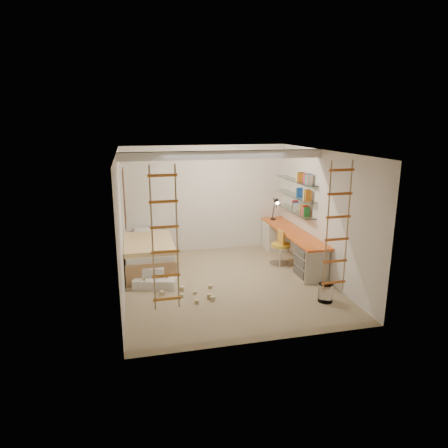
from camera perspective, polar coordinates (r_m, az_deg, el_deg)
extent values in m
plane|color=#978461|center=(8.09, 0.49, -8.44)|extent=(4.50, 4.50, 0.00)
cube|color=white|center=(7.77, 0.00, 9.84)|extent=(4.00, 0.18, 0.16)
cube|color=white|center=(8.88, -14.33, 3.65)|extent=(0.06, 1.15, 1.35)
cube|color=#4C2D1E|center=(8.88, -14.07, 3.67)|extent=(0.02, 1.00, 1.20)
cylinder|color=white|center=(7.48, 14.30, -9.50)|extent=(0.26, 0.26, 0.33)
cube|color=orange|center=(9.12, 9.80, -1.13)|extent=(0.55, 2.80, 0.04)
cube|color=beige|center=(10.20, 7.32, -1.55)|extent=(0.52, 0.55, 0.71)
cube|color=beige|center=(8.36, 12.36, -5.39)|extent=(0.52, 0.55, 0.71)
cube|color=#4C4742|center=(8.17, 10.74, -3.89)|extent=(0.02, 0.50, 0.18)
cube|color=#4C4742|center=(8.24, 10.67, -5.34)|extent=(0.02, 0.50, 0.18)
cube|color=#4C4742|center=(8.32, 10.60, -6.77)|extent=(0.02, 0.50, 0.18)
cube|color=white|center=(9.34, 10.05, 1.89)|extent=(0.25, 1.80, 0.01)
cube|color=white|center=(9.27, 10.14, 4.01)|extent=(0.25, 1.80, 0.01)
cube|color=white|center=(9.22, 10.24, 6.15)|extent=(0.25, 1.80, 0.01)
cube|color=#AD7F51|center=(8.96, -10.68, -4.83)|extent=(1.00, 2.00, 0.45)
cube|color=white|center=(8.87, -10.77, -3.10)|extent=(0.95, 1.95, 0.12)
cube|color=gold|center=(8.69, -10.75, -2.69)|extent=(1.02, 1.60, 0.10)
cube|color=white|center=(9.60, -11.04, -1.00)|extent=(0.55, 0.35, 0.12)
cylinder|color=black|center=(10.12, 7.03, 0.71)|extent=(0.14, 0.14, 0.02)
cylinder|color=black|center=(10.08, 7.06, 1.76)|extent=(0.02, 0.15, 0.36)
cylinder|color=black|center=(9.94, 7.31, 3.05)|extent=(0.02, 0.27, 0.20)
cone|color=black|center=(9.82, 7.56, 3.20)|extent=(0.12, 0.14, 0.15)
cylinder|color=#FFEABF|center=(9.79, 7.64, 2.98)|extent=(0.08, 0.04, 0.08)
cylinder|color=gold|center=(8.98, 8.10, -2.99)|extent=(0.43, 0.43, 0.06)
cube|color=#C28325|center=(8.93, 8.14, -1.82)|extent=(0.04, 0.32, 0.30)
cylinder|color=silver|center=(9.05, 8.05, -4.28)|extent=(0.05, 0.05, 0.42)
cylinder|color=silver|center=(9.12, 8.00, -5.69)|extent=(0.49, 0.49, 0.05)
cube|color=silver|center=(8.10, -9.67, -7.91)|extent=(0.95, 0.82, 0.18)
cube|color=silver|center=(8.15, -10.18, -6.44)|extent=(0.59, 0.52, 0.18)
cube|color=#CCB284|center=(8.10, -10.22, -5.58)|extent=(0.10, 0.10, 0.08)
cube|color=#CCB284|center=(8.08, -10.24, -5.08)|extent=(0.09, 0.09, 0.07)
cube|color=#CCB284|center=(8.05, -10.27, -4.44)|extent=(0.07, 0.07, 0.12)
cube|color=#CCB284|center=(7.94, -8.18, -7.40)|extent=(0.06, 0.06, 0.06)
cube|color=#CCB284|center=(8.18, -8.07, -6.71)|extent=(0.06, 0.06, 0.06)
cube|color=#CCB284|center=(7.89, -11.37, -7.69)|extent=(0.06, 0.06, 0.06)
cube|color=#CCB284|center=(7.61, -4.20, -9.70)|extent=(0.07, 0.07, 0.07)
cube|color=#CCB284|center=(7.42, -2.06, -10.32)|extent=(0.07, 0.07, 0.07)
cube|color=#CCB284|center=(7.78, -6.01, -9.18)|extent=(0.07, 0.07, 0.07)
cube|color=#CCB284|center=(7.24, -3.89, -11.02)|extent=(0.07, 0.07, 0.07)
cube|color=#CCB284|center=(7.64, -8.84, -9.74)|extent=(0.07, 0.07, 0.07)
cube|color=#CCB284|center=(7.50, -6.11, -10.12)|extent=(0.07, 0.07, 0.07)
cube|color=#CCB284|center=(7.84, -1.99, -8.93)|extent=(0.07, 0.07, 0.07)
cube|color=#CCB284|center=(7.34, -1.60, -10.63)|extent=(0.07, 0.07, 0.07)
cube|color=#1E722D|center=(9.32, 10.08, 2.59)|extent=(0.14, 0.70, 0.22)
cube|color=red|center=(9.25, 10.18, 4.71)|extent=(0.14, 0.46, 0.22)
cube|color=#8C1E7F|center=(9.20, 10.27, 6.86)|extent=(0.14, 0.64, 0.22)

